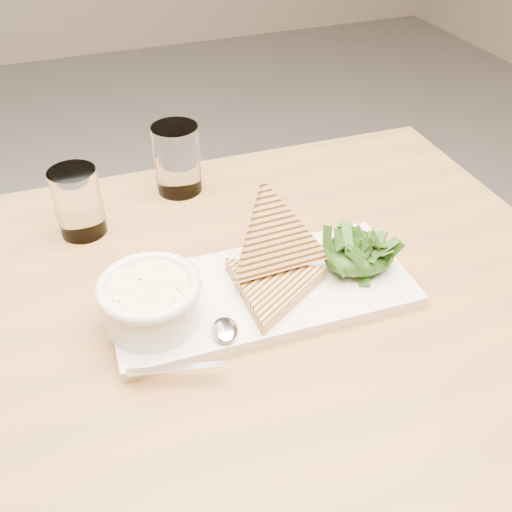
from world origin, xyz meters
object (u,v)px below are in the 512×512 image
object	(u,v)px
platter	(262,291)
table_top	(178,328)
glass_near	(78,202)
soup_bowl	(152,305)
glass_far	(177,159)

from	to	relation	value
platter	table_top	bearing A→B (deg)	179.41
glass_near	platter	bearing A→B (deg)	-49.08
glass_near	table_top	bearing A→B (deg)	-69.62
table_top	platter	world-z (taller)	platter
soup_bowl	platter	bearing A→B (deg)	3.54
table_top	platter	distance (m)	0.11
table_top	soup_bowl	world-z (taller)	soup_bowl
table_top	glass_far	xyz separation A→B (m)	(0.08, 0.28, 0.08)
soup_bowl	glass_far	world-z (taller)	glass_far
table_top	platter	xyz separation A→B (m)	(0.11, -0.00, 0.03)
platter	glass_near	xyz separation A→B (m)	(-0.19, 0.22, 0.04)
platter	glass_near	bearing A→B (deg)	130.92
soup_bowl	glass_near	size ratio (longest dim) A/B	1.11
soup_bowl	glass_near	bearing A→B (deg)	102.84
table_top	glass_far	bearing A→B (deg)	74.54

